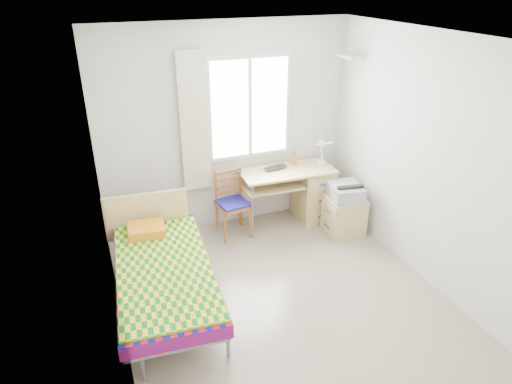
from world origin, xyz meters
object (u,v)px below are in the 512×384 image
cabinet (344,216)px  printer (345,191)px  chair (232,199)px  bed (163,269)px  desk (308,190)px

cabinet → printer: (0.00, 0.02, 0.35)m
chair → printer: chair is taller
chair → cabinet: chair is taller
bed → desk: bed is taller
bed → chair: chair is taller
cabinet → desk: bearing=116.8°
desk → cabinet: bearing=-63.6°
bed → chair: (1.10, 1.08, 0.07)m
printer → bed: bearing=-158.0°
bed → desk: (2.18, 1.08, 0.00)m
bed → chair: bearing=49.3°
printer → desk: bearing=123.8°
desk → bed: bearing=-151.2°
bed → printer: bearing=17.6°
chair → printer: 1.43m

